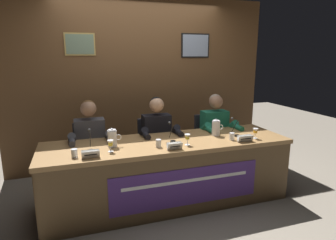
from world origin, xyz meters
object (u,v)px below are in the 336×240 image
juice_glass_right (255,131)px  nameplate_left (91,154)px  chair_left (91,159)px  water_pitcher_left_side (112,138)px  water_cup_center (159,144)px  water_cup_right (232,137)px  juice_glass_center (187,137)px  panelist_right (217,131)px  chair_right (210,146)px  water_pitcher_right_side (216,128)px  chair_center (154,152)px  conference_table (171,164)px  panelist_left (91,143)px  juice_glass_left (110,144)px  microphone_left (91,144)px  water_cup_left (74,154)px  panelist_center (158,136)px  nameplate_right (245,138)px  nameplate_center (175,146)px  microphone_center (172,135)px  microphone_right (235,130)px

juice_glass_right → nameplate_left: bearing=-177.6°
chair_left → water_pitcher_left_side: 0.78m
water_cup_center → water_cup_right: (0.90, -0.01, 0.00)m
juice_glass_center → water_cup_right: bearing=1.8°
panelist_right → water_cup_right: bearing=-101.5°
chair_right → water_pitcher_right_side: water_pitcher_right_side is taller
chair_center → juice_glass_right: size_ratio=7.11×
conference_table → panelist_left: (-0.85, 0.51, 0.19)m
panelist_right → water_cup_right: 0.62m
juice_glass_left → water_pitcher_right_side: (1.33, 0.22, 0.01)m
water_cup_center → microphone_left: bearing=171.1°
conference_table → chair_right: 1.11m
conference_table → water_pitcher_left_side: 0.73m
water_cup_left → water_pitcher_right_side: (1.69, 0.28, 0.06)m
nameplate_left → juice_glass_center: juice_glass_center is taller
panelist_center → nameplate_left: bearing=-141.3°
chair_left → nameplate_right: chair_left is taller
microphone_left → panelist_center: 1.01m
microphone_left → nameplate_center: 0.88m
chair_right → nameplate_right: bearing=-91.1°
chair_center → nameplate_right: (0.84, -0.91, 0.37)m
juice_glass_left → chair_center: 1.12m
panelist_right → juice_glass_center: bearing=-138.4°
juice_glass_left → microphone_center: microphone_center is taller
juice_glass_right → chair_right: bearing=101.7°
conference_table → water_cup_right: (0.73, -0.09, 0.28)m
water_cup_left → microphone_right: 1.92m
water_cup_center → nameplate_right: 1.01m
microphone_left → panelist_right: 1.80m
water_cup_center → water_pitcher_left_side: 0.51m
chair_right → microphone_right: 0.76m
water_cup_left → nameplate_center: 1.01m
chair_left → nameplate_left: size_ratio=5.15×
juice_glass_center → panelist_right: panelist_right is taller
water_cup_left → chair_right: size_ratio=0.10×
panelist_left → water_cup_right: (1.58, -0.60, 0.09)m
panelist_center → panelist_right: (0.85, 0.00, 0.00)m
microphone_center → chair_center: bearing=93.4°
nameplate_left → water_cup_right: bearing=4.1°
panelist_center → juice_glass_right: (1.02, -0.64, 0.14)m
microphone_left → panelist_right: bearing=15.5°
panelist_right → nameplate_center: bearing=-140.6°
chair_right → juice_glass_right: (0.17, -0.83, 0.42)m
nameplate_center → panelist_right: panelist_right is taller
chair_center → panelist_center: (0.00, -0.20, 0.28)m
juice_glass_center → microphone_center: microphone_center is taller
conference_table → juice_glass_left: size_ratio=23.04×
chair_left → chair_center: same height
nameplate_left → nameplate_center: same height
panelist_left → conference_table: bearing=-31.0°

